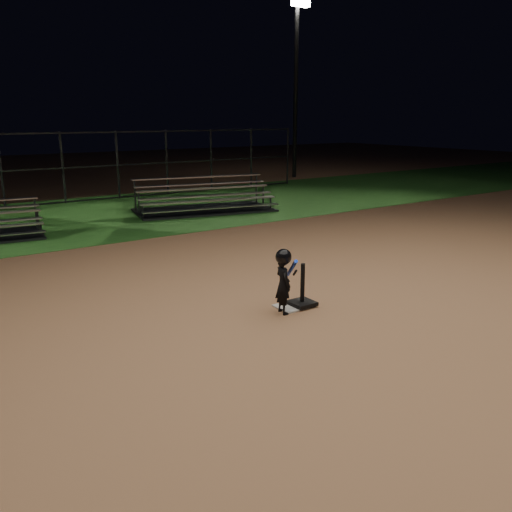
{
  "coord_description": "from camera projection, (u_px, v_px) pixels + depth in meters",
  "views": [
    {
      "loc": [
        -5.1,
        -6.41,
        3.02
      ],
      "look_at": [
        0.0,
        1.0,
        0.65
      ],
      "focal_mm": 37.37,
      "sensor_mm": 36.0,
      "label": 1
    }
  ],
  "objects": [
    {
      "name": "ground",
      "position": [
        291.0,
        307.0,
        8.67
      ],
      "size": [
        80.0,
        80.0,
        0.0
      ],
      "primitive_type": "plane",
      "color": "#AC764E",
      "rests_on": "ground"
    },
    {
      "name": "bleacher_right",
      "position": [
        204.0,
        205.0,
        17.36
      ],
      "size": [
        4.74,
        3.01,
        1.08
      ],
      "rotation": [
        0.0,
        0.0,
        -0.21
      ],
      "color": "#B1B1B6",
      "rests_on": "ground"
    },
    {
      "name": "batting_tee",
      "position": [
        302.0,
        298.0,
        8.69
      ],
      "size": [
        0.38,
        0.38,
        0.7
      ],
      "color": "black",
      "rests_on": "home_plate"
    },
    {
      "name": "backstop_fence",
      "position": [
        63.0,
        168.0,
        18.71
      ],
      "size": [
        20.08,
        0.08,
        2.5
      ],
      "color": "#38383D",
      "rests_on": "ground"
    },
    {
      "name": "light_pole_right",
      "position": [
        297.0,
        75.0,
        25.89
      ],
      "size": [
        0.9,
        0.53,
        8.3
      ],
      "color": "#2D2D30",
      "rests_on": "ground"
    },
    {
      "name": "child_batter",
      "position": [
        283.0,
        279.0,
        8.28
      ],
      "size": [
        0.4,
        0.59,
        1.05
      ],
      "rotation": [
        0.0,
        0.0,
        1.43
      ],
      "color": "black",
      "rests_on": "ground"
    },
    {
      "name": "grass_strip",
      "position": [
        93.0,
        216.0,
        16.64
      ],
      "size": [
        60.0,
        8.0,
        0.01
      ],
      "primitive_type": "cube",
      "color": "#23581C",
      "rests_on": "ground"
    },
    {
      "name": "home_plate",
      "position": [
        291.0,
        307.0,
        8.67
      ],
      "size": [
        0.45,
        0.45,
        0.02
      ],
      "primitive_type": "cube",
      "color": "beige",
      "rests_on": "ground"
    }
  ]
}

